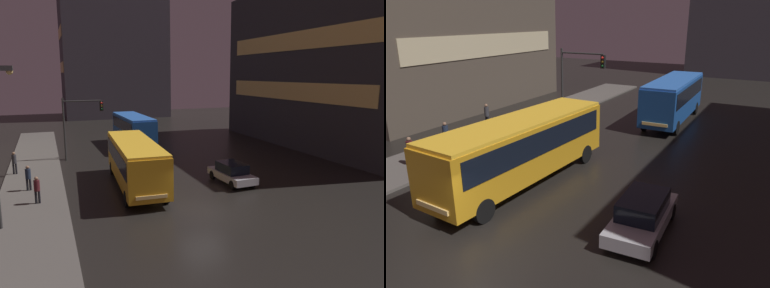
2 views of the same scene
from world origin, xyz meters
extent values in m
plane|color=black|center=(0.00, 0.00, 0.00)|extent=(120.00, 120.00, 0.00)
cube|color=#56514C|center=(-9.00, 10.00, 0.07)|extent=(4.00, 48.00, 0.15)
cube|color=#2D2D33|center=(20.69, 14.20, 8.46)|extent=(10.00, 26.63, 16.92)
cube|color=#EAC66B|center=(15.74, 14.20, 5.95)|extent=(0.24, 22.63, 1.80)
cube|color=#EAC66B|center=(15.74, 14.20, 10.91)|extent=(0.24, 22.63, 1.80)
cube|color=#423D47|center=(4.38, 52.10, 11.42)|extent=(18.00, 12.00, 22.84)
cube|color=#E0B25B|center=(-4.57, 52.10, 8.80)|extent=(0.24, 10.20, 1.80)
cube|color=#E0B25B|center=(-4.57, 52.10, 14.66)|extent=(0.24, 10.20, 1.80)
cube|color=orange|center=(-2.41, 6.15, 1.80)|extent=(3.15, 10.58, 2.49)
cube|color=black|center=(-2.41, 6.15, 2.29)|extent=(3.16, 9.75, 1.10)
cube|color=yellow|center=(-2.41, 6.15, 3.12)|extent=(3.08, 10.37, 0.16)
cube|color=#F4CC72|center=(-2.70, 0.91, 0.95)|extent=(1.79, 0.20, 0.20)
cylinder|color=black|center=(-1.45, 2.26, 0.50)|extent=(0.31, 1.01, 1.00)
cylinder|color=black|center=(-3.80, 2.39, 0.50)|extent=(0.31, 1.01, 1.00)
cylinder|color=black|center=(-1.01, 9.90, 0.50)|extent=(0.31, 1.01, 1.00)
cylinder|color=black|center=(-3.37, 10.03, 0.50)|extent=(0.31, 1.01, 1.00)
cube|color=#194793|center=(0.79, 20.86, 1.86)|extent=(2.74, 9.55, 2.62)
cube|color=black|center=(0.79, 20.86, 2.42)|extent=(2.78, 8.79, 1.10)
cube|color=blue|center=(0.79, 20.86, 3.25)|extent=(2.69, 9.36, 0.16)
cube|color=#F4CC72|center=(0.92, 16.10, 0.95)|extent=(1.74, 0.15, 0.20)
cylinder|color=black|center=(2.02, 17.55, 0.50)|extent=(0.28, 1.01, 1.00)
cylinder|color=black|center=(-0.26, 17.48, 0.50)|extent=(0.28, 1.01, 1.00)
cylinder|color=black|center=(1.83, 24.23, 0.50)|extent=(0.28, 1.01, 1.00)
cylinder|color=black|center=(-0.45, 24.16, 0.50)|extent=(0.28, 1.01, 1.00)
cube|color=#B7B7BC|center=(4.22, 4.63, 0.55)|extent=(1.98, 4.35, 0.50)
cube|color=black|center=(4.22, 4.63, 1.13)|extent=(1.61, 2.42, 0.67)
cylinder|color=black|center=(5.09, 3.25, 0.32)|extent=(0.24, 0.65, 0.64)
cylinder|color=black|center=(3.51, 3.16, 0.32)|extent=(0.24, 0.65, 0.64)
cylinder|color=black|center=(4.93, 6.10, 0.32)|extent=(0.24, 0.65, 0.64)
cylinder|color=black|center=(3.35, 6.01, 0.32)|extent=(0.24, 0.65, 0.64)
cylinder|color=black|center=(-8.74, 4.59, 0.53)|extent=(0.14, 0.14, 0.77)
cylinder|color=black|center=(-8.56, 4.59, 0.53)|extent=(0.14, 0.14, 0.77)
cylinder|color=#4C191E|center=(-8.65, 4.59, 1.24)|extent=(0.47, 0.47, 0.64)
sphere|color=#8C664C|center=(-8.65, 4.59, 1.67)|extent=(0.22, 0.22, 0.22)
cylinder|color=black|center=(-10.43, 12.33, 0.56)|extent=(0.14, 0.14, 0.82)
cylinder|color=black|center=(-10.25, 12.33, 0.56)|extent=(0.14, 0.14, 0.82)
cylinder|color=#333338|center=(-10.34, 12.33, 1.31)|extent=(0.38, 0.38, 0.68)
sphere|color=#8C664C|center=(-10.34, 12.33, 1.76)|extent=(0.22, 0.22, 0.22)
cylinder|color=black|center=(-9.31, 7.51, 0.54)|extent=(0.14, 0.14, 0.79)
cylinder|color=black|center=(-9.13, 7.51, 0.54)|extent=(0.14, 0.14, 0.79)
cylinder|color=#1E283D|center=(-9.22, 7.51, 1.27)|extent=(0.47, 0.47, 0.66)
sphere|color=#8C664C|center=(-9.22, 7.51, 1.71)|extent=(0.22, 0.22, 0.22)
cylinder|color=#2D2D2D|center=(-6.42, 16.38, 2.81)|extent=(0.16, 0.16, 5.61)
cylinder|color=#2D2D2D|center=(-4.76, 16.38, 5.31)|extent=(3.33, 0.12, 0.12)
cube|color=black|center=(-3.09, 16.38, 4.81)|extent=(0.30, 0.24, 0.90)
sphere|color=red|center=(-3.09, 16.24, 5.09)|extent=(0.18, 0.18, 0.18)
sphere|color=#3B2B07|center=(-3.09, 16.24, 4.81)|extent=(0.18, 0.18, 0.18)
sphere|color=black|center=(-3.09, 16.24, 4.53)|extent=(0.18, 0.18, 0.18)
cube|color=#383838|center=(-9.72, 1.33, 7.94)|extent=(1.10, 0.36, 0.24)
sphere|color=#F4CC72|center=(-9.32, 1.33, 7.79)|extent=(0.32, 0.32, 0.32)
camera|label=1|loc=(-7.89, -18.38, 7.68)|focal=35.00mm
camera|label=2|loc=(8.11, -7.34, 7.63)|focal=35.00mm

